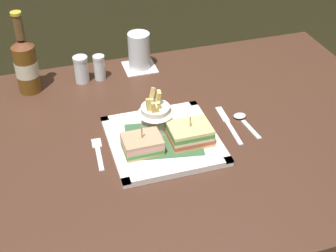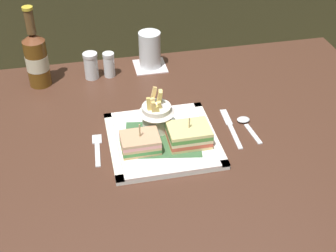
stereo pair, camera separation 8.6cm
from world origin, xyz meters
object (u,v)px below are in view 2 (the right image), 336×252
sandwich_half_right (189,135)px  fork (97,148)px  sandwich_half_left (140,143)px  knife (230,126)px  fries_cup (156,113)px  pepper_shaker (109,66)px  beer_bottle (36,58)px  salt_shaker (91,67)px  square_plate (163,140)px  dining_table (173,176)px  spoon (246,123)px  water_glass (150,52)px

sandwich_half_right → fork: size_ratio=0.82×
sandwich_half_left → knife: 0.26m
sandwich_half_left → sandwich_half_right: (0.12, 0.00, 0.00)m
fries_cup → pepper_shaker: 0.33m
sandwich_half_right → beer_bottle: size_ratio=0.42×
sandwich_half_right → knife: (0.13, 0.05, -0.03)m
fork → pepper_shaker: 0.36m
fork → knife: same height
salt_shaker → knife: bearing=-44.7°
fries_cup → pepper_shaker: fries_cup is taller
square_plate → knife: 0.19m
square_plate → sandwich_half_left: (-0.06, -0.03, 0.02)m
dining_table → pepper_shaker: (-0.13, 0.34, 0.18)m
square_plate → salt_shaker: (-0.15, 0.36, 0.03)m
fries_cup → knife: size_ratio=0.66×
salt_shaker → pepper_shaker: bearing=0.0°
salt_shaker → spoon: bearing=-41.1°
square_plate → sandwich_half_right: 0.07m
beer_bottle → sandwich_half_right: bearing=-46.4°
knife → pepper_shaker: size_ratio=2.25×
beer_bottle → water_glass: bearing=5.7°
fork → spoon: size_ratio=1.07×
sandwich_half_left → fork: sandwich_half_left is taller
water_glass → fork: water_glass is taller
salt_shaker → water_glass: bearing=8.9°
fries_cup → sandwich_half_right: bearing=-47.9°
sandwich_half_left → sandwich_half_right: bearing=0.0°
sandwich_half_left → water_glass: water_glass is taller
square_plate → water_glass: bearing=84.3°
knife → pepper_shaker: 0.44m
beer_bottle → pepper_shaker: (0.21, 0.01, -0.05)m
sandwich_half_right → salt_shaker: sandwich_half_right is taller
fries_cup → salt_shaker: 0.35m
dining_table → water_glass: water_glass is taller
dining_table → sandwich_half_left: (-0.09, -0.05, 0.18)m
beer_bottle → water_glass: beer_bottle is taller
sandwich_half_right → spoon: sandwich_half_right is taller
square_plate → knife: bearing=8.2°
fries_cup → spoon: 0.25m
square_plate → beer_bottle: beer_bottle is taller
sandwich_half_left → water_glass: 0.43m
sandwich_half_right → spoon: bearing=18.1°
sandwich_half_left → knife: (0.25, 0.05, -0.03)m
sandwich_half_right → knife: sandwich_half_right is taller
dining_table → beer_bottle: size_ratio=5.28×
sandwich_half_right → salt_shaker: size_ratio=1.25×
water_glass → pepper_shaker: size_ratio=1.48×
dining_table → spoon: spoon is taller
dining_table → water_glass: 0.42m
dining_table → knife: knife is taller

